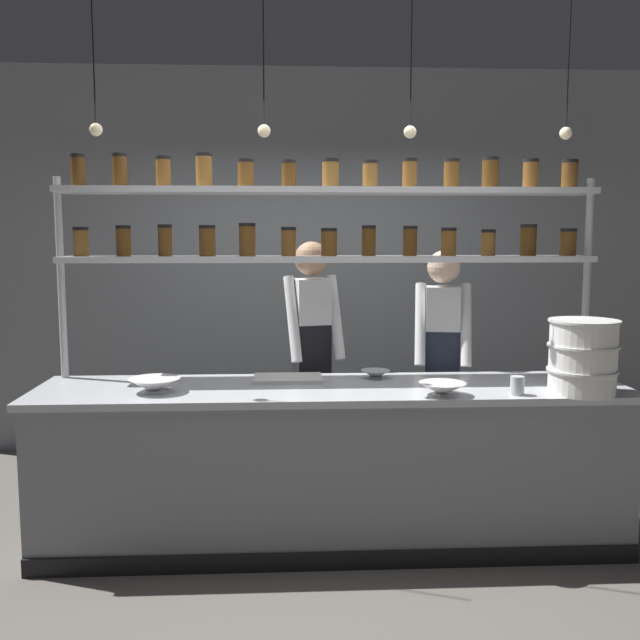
% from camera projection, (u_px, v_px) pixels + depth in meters
% --- Properties ---
extents(ground_plane, '(40.00, 40.00, 0.00)m').
position_uv_depth(ground_plane, '(332.00, 541.00, 4.16)').
color(ground_plane, '#5B5651').
extents(back_wall, '(5.75, 0.12, 3.11)m').
position_uv_depth(back_wall, '(316.00, 261.00, 5.92)').
color(back_wall, gray).
rests_on(back_wall, ground_plane).
extents(prep_counter, '(3.35, 0.76, 0.92)m').
position_uv_depth(prep_counter, '(332.00, 464.00, 4.10)').
color(prep_counter, gray).
rests_on(prep_counter, ground_plane).
extents(spice_shelf_unit, '(3.23, 0.28, 2.25)m').
position_uv_depth(spice_shelf_unit, '(330.00, 228.00, 4.27)').
color(spice_shelf_unit, '#B7BABF').
rests_on(spice_shelf_unit, ground_plane).
extents(chef_left, '(0.41, 0.34, 1.73)m').
position_uv_depth(chef_left, '(312.00, 353.00, 4.66)').
color(chef_left, black).
rests_on(chef_left, ground_plane).
extents(chef_center, '(0.40, 0.32, 1.68)m').
position_uv_depth(chef_center, '(442.00, 359.00, 4.66)').
color(chef_center, black).
rests_on(chef_center, ground_plane).
extents(container_stack, '(0.37, 0.37, 0.40)m').
position_uv_depth(container_stack, '(583.00, 357.00, 3.84)').
color(container_stack, white).
rests_on(container_stack, prep_counter).
extents(cutting_board, '(0.40, 0.26, 0.02)m').
position_uv_depth(cutting_board, '(288.00, 379.00, 4.20)').
color(cutting_board, silver).
rests_on(cutting_board, prep_counter).
extents(prep_bowl_near_left, '(0.18, 0.18, 0.05)m').
position_uv_depth(prep_bowl_near_left, '(376.00, 374.00, 4.27)').
color(prep_bowl_near_left, '#B2B7BC').
rests_on(prep_bowl_near_left, prep_counter).
extents(prep_bowl_center_front, '(0.28, 0.28, 0.08)m').
position_uv_depth(prep_bowl_center_front, '(154.00, 385.00, 3.88)').
color(prep_bowl_center_front, white).
rests_on(prep_bowl_center_front, prep_counter).
extents(prep_bowl_center_back, '(0.25, 0.25, 0.07)m').
position_uv_depth(prep_bowl_center_back, '(442.00, 389.00, 3.80)').
color(prep_bowl_center_back, white).
rests_on(prep_bowl_center_back, prep_counter).
extents(serving_cup_front, '(0.08, 0.08, 0.10)m').
position_uv_depth(serving_cup_front, '(517.00, 386.00, 3.82)').
color(serving_cup_front, '#B2B7BC').
rests_on(serving_cup_front, prep_counter).
extents(pendant_light_row, '(2.64, 0.07, 0.76)m').
position_uv_depth(pendant_light_row, '(336.00, 123.00, 3.88)').
color(pendant_light_row, black).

